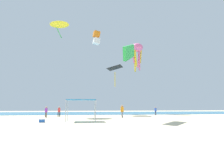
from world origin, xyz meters
TOP-DOWN VIEW (x-y plane):
  - ground at (0.00, 0.00)m, footprint 110.00×110.00m
  - ocean_strip at (0.00, 29.83)m, footprint 110.00×21.55m
  - canopy_tent at (-4.15, 2.98)m, footprint 3.30×2.64m
  - person_near_tent at (-7.87, 13.34)m, footprint 0.39×0.39m
  - person_leftmost at (9.60, 15.90)m, footprint 0.39×0.43m
  - person_central at (1.77, 8.69)m, footprint 0.45×0.51m
  - person_rightmost at (-9.57, 11.41)m, footprint 0.40×0.41m
  - cooler_box at (-8.20, 1.93)m, footprint 0.57×0.37m
  - kite_box_orange at (-1.12, 27.08)m, footprint 2.01×1.87m
  - kite_octopus_pink at (8.80, 25.23)m, footprint 3.26×3.26m
  - kite_parafoil_green at (1.73, 3.54)m, footprint 2.68×5.33m
  - kite_diamond_black at (2.02, 17.10)m, footprint 3.58×3.61m
  - kite_delta_yellow at (-8.86, 16.39)m, footprint 4.26×4.23m

SIDE VIEW (x-z plane):
  - ground at x=0.00m, z-range -0.10..0.00m
  - ocean_strip at x=0.00m, z-range 0.00..0.03m
  - cooler_box at x=-8.20m, z-range 0.00..0.35m
  - person_leftmost at x=9.60m, z-range 0.14..1.77m
  - person_near_tent at x=-7.87m, z-range 0.14..1.78m
  - person_rightmost at x=-9.57m, z-range 0.15..1.83m
  - person_central at x=1.77m, z-range 0.16..2.06m
  - canopy_tent at x=-4.15m, z-range 1.10..3.56m
  - kite_parafoil_green at x=1.73m, z-range 6.77..10.22m
  - kite_diamond_black at x=2.02m, z-range 6.91..11.03m
  - kite_octopus_pink at x=8.80m, z-range 12.18..19.15m
  - kite_delta_yellow at x=-8.86m, z-range 16.02..18.90m
  - kite_box_orange at x=-1.12m, z-range 17.08..20.47m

